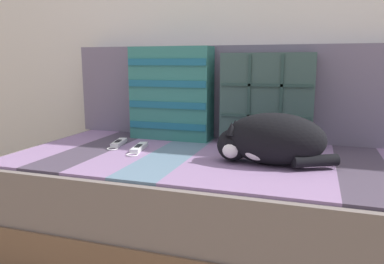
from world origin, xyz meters
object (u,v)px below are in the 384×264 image
throw_pillow_striped (172,93)px  game_remote_near (118,143)px  sleeping_cat (268,141)px  throw_pillow_quilted (267,100)px  game_remote_far (139,148)px  couch (239,204)px

throw_pillow_striped → game_remote_near: bearing=-127.9°
sleeping_cat → throw_pillow_quilted: bearing=98.6°
throw_pillow_striped → sleeping_cat: 0.62m
throw_pillow_quilted → throw_pillow_striped: (-0.46, -0.00, 0.02)m
throw_pillow_striped → game_remote_near: 0.35m
game_remote_near → game_remote_far: size_ratio=0.91×
game_remote_near → game_remote_far: bearing=-24.7°
throw_pillow_striped → game_remote_far: (-0.04, -0.28, -0.21)m
couch → throw_pillow_striped: 0.62m
throw_pillow_striped → sleeping_cat: size_ratio=1.01×
throw_pillow_quilted → sleeping_cat: size_ratio=0.93×
throw_pillow_quilted → couch: bearing=-106.0°
game_remote_near → couch: bearing=-2.3°
couch → game_remote_near: (-0.56, 0.02, 0.21)m
couch → throw_pillow_quilted: size_ratio=4.66×
throw_pillow_striped → game_remote_far: 0.35m
sleeping_cat → game_remote_near: bearing=170.3°
throw_pillow_striped → game_remote_near: size_ratio=2.29×
throw_pillow_quilted → throw_pillow_striped: size_ratio=0.93×
game_remote_near → game_remote_far: 0.14m
game_remote_far → game_remote_near: bearing=155.3°
throw_pillow_quilted → sleeping_cat: (0.05, -0.34, -0.11)m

